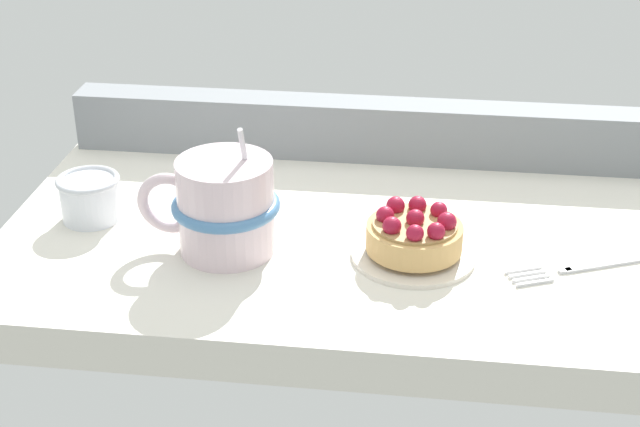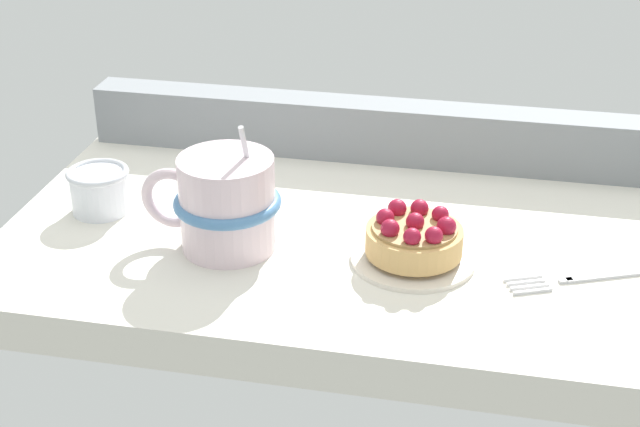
{
  "view_description": "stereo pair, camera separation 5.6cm",
  "coord_description": "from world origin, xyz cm",
  "views": [
    {
      "loc": [
        6.28,
        -78.09,
        42.69
      ],
      "look_at": [
        -3.08,
        -4.92,
        4.11
      ],
      "focal_mm": 52.46,
      "sensor_mm": 36.0,
      "label": 1
    },
    {
      "loc": [
        11.77,
        -77.17,
        42.69
      ],
      "look_at": [
        -3.08,
        -4.92,
        4.11
      ],
      "focal_mm": 52.46,
      "sensor_mm": 36.0,
      "label": 2
    }
  ],
  "objects": [
    {
      "name": "ground_plane",
      "position": [
        0.0,
        0.0,
        -1.98
      ],
      "size": [
        67.98,
        39.02,
        3.96
      ],
      "primitive_type": "cube",
      "color": "silver"
    },
    {
      "name": "sugar_bowl",
      "position": [
        -26.0,
        -0.99,
        2.38
      ],
      "size": [
        6.12,
        6.12,
        4.46
      ],
      "color": "silver",
      "rests_on": "ground_plane"
    },
    {
      "name": "raspberry_tart",
      "position": [
        5.39,
        -4.54,
        2.53
      ],
      "size": [
        8.66,
        8.66,
        3.99
      ],
      "color": "tan",
      "rests_on": "dessert_plate"
    },
    {
      "name": "coffee_mug",
      "position": [
        -11.77,
        -5.3,
        4.46
      ],
      "size": [
        13.11,
        9.8,
        12.17
      ],
      "color": "silver",
      "rests_on": "ground_plane"
    },
    {
      "name": "window_rail_back",
      "position": [
        0.0,
        17.29,
        3.21
      ],
      "size": [
        66.62,
        4.44,
        6.41
      ],
      "primitive_type": "cube",
      "color": "gray",
      "rests_on": "ground_plane"
    },
    {
      "name": "dessert_plate",
      "position": [
        5.39,
        -4.54,
        0.43
      ],
      "size": [
        11.25,
        11.25,
        0.92
      ],
      "color": "silver",
      "rests_on": "ground_plane"
    },
    {
      "name": "dessert_fork",
      "position": [
        21.53,
        -4.31,
        0.3
      ],
      "size": [
        16.3,
        8.11,
        0.6
      ],
      "color": "silver",
      "rests_on": "ground_plane"
    }
  ]
}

